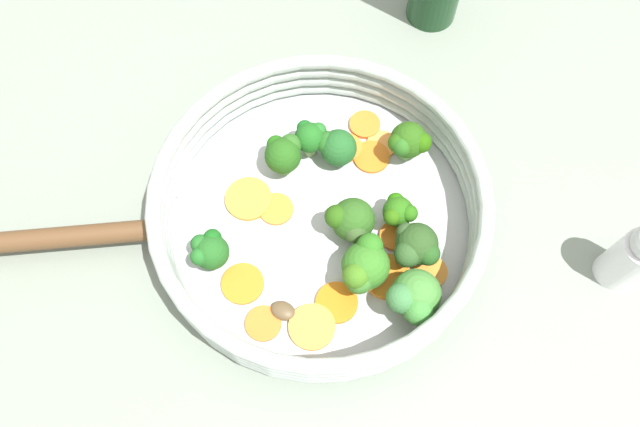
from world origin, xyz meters
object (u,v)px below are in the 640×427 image
at_px(carrot_slice_12, 276,209).
at_px(broccoli_floret_5, 398,212).
at_px(carrot_slice_3, 365,125).
at_px(carrot_slice_5, 347,148).
at_px(carrot_slice_4, 369,155).
at_px(carrot_slice_6, 337,303).
at_px(carrot_slice_1, 249,199).
at_px(broccoli_floret_6, 336,147).
at_px(carrot_slice_2, 263,323).
at_px(carrot_slice_7, 395,236).
at_px(carrot_slice_10, 387,277).
at_px(broccoli_floret_1, 351,221).
at_px(broccoli_floret_9, 416,246).
at_px(broccoli_floret_8, 408,142).
at_px(carrot_slice_0, 385,146).
at_px(broccoli_floret_2, 364,267).
at_px(broccoli_floret_3, 414,297).
at_px(mushroom_piece_0, 283,311).
at_px(broccoli_floret_4, 209,250).
at_px(carrot_slice_11, 312,327).
at_px(skillet, 320,222).
at_px(broccoli_floret_7, 283,153).
at_px(carrot_slice_9, 243,284).
at_px(carrot_slice_8, 430,272).
at_px(salt_shaker, 634,255).
at_px(broccoli_floret_0, 310,137).

xyz_separation_m(carrot_slice_12, broccoli_floret_5, (-0.06, 0.10, 0.02)).
distance_m(carrot_slice_3, carrot_slice_5, 0.03).
height_order(carrot_slice_4, carrot_slice_6, carrot_slice_6).
xyz_separation_m(carrot_slice_1, broccoli_floret_6, (-0.09, 0.04, 0.02)).
distance_m(carrot_slice_2, carrot_slice_5, 0.21).
bearing_deg(carrot_slice_6, carrot_slice_5, -146.66).
bearing_deg(carrot_slice_7, carrot_slice_10, 25.28).
bearing_deg(broccoli_floret_5, broccoli_floret_6, -102.93).
distance_m(carrot_slice_7, broccoli_floret_1, 0.05).
bearing_deg(broccoli_floret_9, broccoli_floret_8, -142.09).
xyz_separation_m(carrot_slice_7, broccoli_floret_5, (-0.01, -0.01, 0.02)).
bearing_deg(carrot_slice_0, carrot_slice_5, -49.71).
bearing_deg(broccoli_floret_5, broccoli_floret_2, 6.53).
bearing_deg(carrot_slice_0, carrot_slice_7, 40.60).
bearing_deg(carrot_slice_3, broccoli_floret_3, 48.04).
bearing_deg(carrot_slice_6, carrot_slice_0, -159.73).
height_order(carrot_slice_5, mushroom_piece_0, mushroom_piece_0).
xyz_separation_m(carrot_slice_1, carrot_slice_7, (-0.06, 0.14, -0.00)).
bearing_deg(broccoli_floret_4, carrot_slice_11, 92.28).
bearing_deg(carrot_slice_1, broccoli_floret_8, 144.82).
relative_size(carrot_slice_11, broccoli_floret_4, 1.12).
distance_m(carrot_slice_1, carrot_slice_7, 0.15).
distance_m(skillet, broccoli_floret_7, 0.08).
bearing_deg(carrot_slice_10, carrot_slice_9, -49.70).
bearing_deg(carrot_slice_6, broccoli_floret_2, 173.29).
height_order(carrot_slice_8, broccoli_floret_2, broccoli_floret_2).
relative_size(carrot_slice_2, carrot_slice_9, 0.83).
height_order(carrot_slice_5, broccoli_floret_6, broccoli_floret_6).
distance_m(carrot_slice_7, salt_shaker, 0.22).
distance_m(carrot_slice_1, carrot_slice_9, 0.09).
bearing_deg(carrot_slice_11, carrot_slice_12, -125.55).
xyz_separation_m(carrot_slice_7, carrot_slice_10, (0.04, 0.02, 0.00)).
xyz_separation_m(skillet, carrot_slice_12, (0.02, -0.04, 0.01)).
xyz_separation_m(carrot_slice_1, broccoli_floret_1, (-0.04, 0.10, 0.03)).
bearing_deg(carrot_slice_3, carrot_slice_6, 28.16).
bearing_deg(salt_shaker, mushroom_piece_0, -44.66).
relative_size(broccoli_floret_0, broccoli_floret_8, 0.90).
height_order(carrot_slice_6, salt_shaker, salt_shaker).
bearing_deg(mushroom_piece_0, carrot_slice_10, 146.33).
height_order(carrot_slice_7, carrot_slice_9, same).
distance_m(carrot_slice_1, broccoli_floret_3, 0.20).
xyz_separation_m(carrot_slice_8, carrot_slice_9, (0.12, -0.14, -0.00)).
height_order(carrot_slice_3, carrot_slice_10, same).
height_order(carrot_slice_9, broccoli_floret_7, broccoli_floret_7).
distance_m(carrot_slice_1, carrot_slice_11, 0.15).
relative_size(broccoli_floret_2, broccoli_floret_6, 1.28).
distance_m(carrot_slice_10, broccoli_floret_9, 0.04).
xyz_separation_m(carrot_slice_0, broccoli_floret_0, (0.05, -0.06, 0.03)).
distance_m(carrot_slice_3, salt_shaker, 0.30).
bearing_deg(broccoli_floret_8, carrot_slice_9, -11.93).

